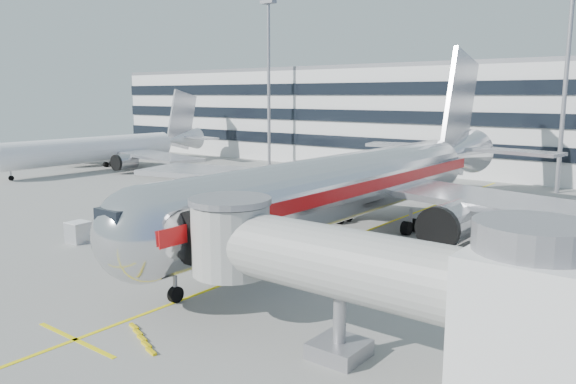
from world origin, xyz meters
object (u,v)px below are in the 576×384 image
Objects in this scene: baggage_tug at (134,221)px; ramp_worker at (213,237)px; cargo_container_left at (78,232)px; cargo_container_right at (148,225)px; main_jet at (363,182)px; belt_loader at (234,246)px; cargo_container_front at (146,222)px.

baggage_tug reaches higher than ramp_worker.
cargo_container_left is (-0.86, -4.47, -0.17)m from baggage_tug.
cargo_container_right is 7.09m from ramp_worker.
main_jet is 11.38× the size of belt_loader.
cargo_container_left is 5.22m from cargo_container_right.
cargo_container_left is 10.75m from ramp_worker.
baggage_tug reaches higher than belt_loader.
baggage_tug is 8.80m from ramp_worker.
cargo_container_front is 0.96× the size of ramp_worker.
cargo_container_front is (0.59, 0.73, -0.15)m from baggage_tug.
ramp_worker is at bearing -3.29° from cargo_container_front.
belt_loader is 1.92m from ramp_worker.
belt_loader is at bearing -110.14° from main_jet.
cargo_container_left is 0.92× the size of cargo_container_right.
baggage_tug is 1.57× the size of ramp_worker.
cargo_container_left is 5.39m from cargo_container_front.
main_jet is 26.80× the size of cargo_container_front.
baggage_tug is at bearing -177.47° from belt_loader.
ramp_worker is at bearing 1.66° from baggage_tug.
belt_loader reaches higher than cargo_container_right.
main_jet reaches higher than baggage_tug.
main_jet is 17.52m from cargo_container_right.
cargo_container_right is 1.29m from cargo_container_front.
baggage_tug is 0.95m from cargo_container_front.
main_jet is 18.84m from baggage_tug.
cargo_container_right is (2.57, 4.55, 0.04)m from cargo_container_left.
main_jet reaches higher than cargo_container_right.
cargo_container_right is at bearing -30.06° from cargo_container_front.
main_jet is 12.99m from ramp_worker.
baggage_tug is 1.81× the size of cargo_container_right.
cargo_container_front is at bearing 178.54° from belt_loader.
main_jet is at bearing 41.08° from cargo_container_right.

